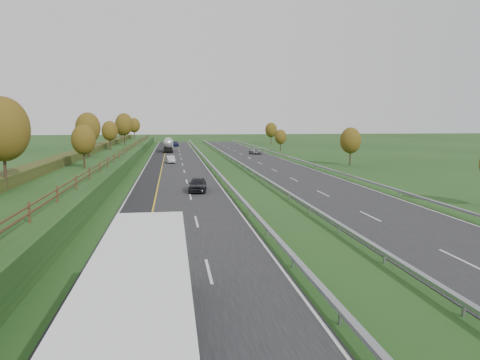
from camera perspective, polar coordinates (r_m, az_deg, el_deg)
The scene contains 19 objects.
ground at distance 68.18m, azimuth -1.05°, elevation 0.75°, with size 400.00×400.00×0.00m, color #1C4017.
near_carriageway at distance 72.62m, azimuth -7.82°, elevation 1.10°, with size 10.50×200.00×0.04m, color black.
far_carriageway at distance 74.58m, azimuth 4.96°, elevation 1.30°, with size 10.50×200.00×0.04m, color black.
hard_shoulder at distance 72.69m, azimuth -10.78°, elevation 1.05°, with size 3.00×200.00×0.04m, color black.
lane_markings at distance 72.82m, azimuth -2.78°, elevation 1.20°, with size 26.75×200.00×0.01m.
embankment_left at distance 73.59m, azimuth -18.01°, elevation 1.66°, with size 12.00×200.00×2.00m, color #1C4017.
hedge_left at distance 73.83m, azimuth -19.59°, elevation 2.82°, with size 2.20×180.00×1.10m, color #2A3515.
fence_left at distance 72.41m, azimuth -14.61°, elevation 3.07°, with size 0.12×189.06×1.20m.
median_barrier_near at distance 72.82m, azimuth -3.34°, elevation 1.64°, with size 0.32×200.00×0.71m.
median_barrier_far at distance 73.43m, azimuth 0.63°, elevation 1.70°, with size 0.32×200.00×0.71m.
outer_barrier_far at distance 76.05m, azimuth 9.22°, elevation 1.80°, with size 0.32×200.00×0.71m.
trees_left at distance 69.92m, azimuth -18.36°, elevation 5.78°, with size 6.64×164.30×7.66m.
trees_far at distance 105.90m, azimuth 8.40°, elevation 5.29°, with size 8.45×118.60×7.12m.
box_lorry at distance 14.22m, azimuth -11.74°, elevation -15.13°, with size 2.58×16.28×4.06m.
road_tanker at distance 118.15m, azimuth -8.74°, elevation 4.33°, with size 2.40×11.22×3.46m.
car_dark_near at distance 51.10m, azimuth -5.20°, elevation -0.51°, with size 1.88×4.67×1.59m, color black.
car_silver_mid at distance 86.30m, azimuth -8.47°, elevation 2.51°, with size 1.40×4.02×1.33m, color #B6B7BC.
car_small_far at distance 142.50m, azimuth -7.89°, elevation 4.38°, with size 2.03×5.00×1.45m, color #161C45.
car_oncoming at distance 108.69m, azimuth 1.86°, elevation 3.54°, with size 2.18×4.73×1.32m, color #99999D.
Camera 1 is at (-0.49, -12.21, 7.71)m, focal length 35.00 mm.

